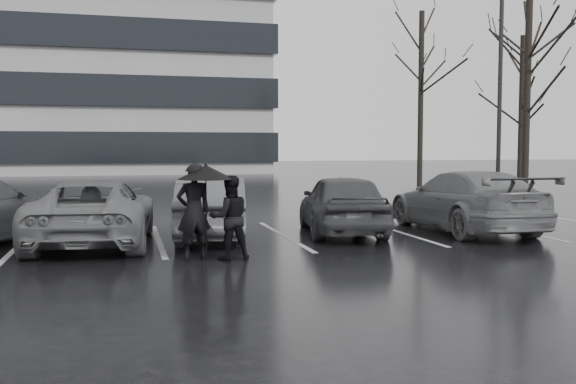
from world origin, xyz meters
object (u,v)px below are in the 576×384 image
(car_west_b, at_px, (94,212))
(tree_north, at_px, (421,101))
(tree_ne, at_px, (521,114))
(car_west_a, at_px, (211,208))
(car_main, at_px, (342,203))
(car_east, at_px, (464,201))
(lamp_post, at_px, (500,94))
(pedestrian_left, at_px, (194,212))
(pedestrian_right, at_px, (230,218))
(tree_east, at_px, (527,95))

(car_west_b, bearing_deg, tree_north, -129.68)
(tree_ne, bearing_deg, car_west_a, -143.48)
(tree_ne, distance_m, tree_north, 4.67)
(car_main, xyz_separation_m, car_east, (2.99, -0.27, 0.02))
(car_west_b, bearing_deg, lamp_post, -152.13)
(car_west_a, distance_m, tree_ne, 19.55)
(tree_ne, height_order, tree_north, tree_north)
(pedestrian_left, xyz_separation_m, pedestrian_right, (0.62, -0.15, -0.11))
(pedestrian_left, xyz_separation_m, tree_north, (12.70, 17.12, 3.39))
(pedestrian_left, height_order, pedestrian_right, pedestrian_left)
(car_main, height_order, pedestrian_left, pedestrian_left)
(tree_ne, bearing_deg, tree_north, 139.40)
(tree_east, distance_m, tree_north, 7.08)
(car_west_a, height_order, tree_ne, tree_ne)
(car_main, height_order, pedestrian_right, pedestrian_right)
(pedestrian_right, bearing_deg, tree_north, -129.25)
(car_west_b, distance_m, pedestrian_right, 3.48)
(car_main, relative_size, tree_north, 0.49)
(car_west_a, xyz_separation_m, pedestrian_left, (-0.66, -2.61, 0.19))
(pedestrian_right, xyz_separation_m, lamp_post, (10.46, 7.99, 3.03))
(car_main, relative_size, lamp_post, 0.50)
(car_main, bearing_deg, car_west_b, 11.80)
(lamp_post, bearing_deg, pedestrian_right, -142.62)
(car_east, distance_m, tree_north, 16.37)
(car_west_a, height_order, pedestrian_right, pedestrian_right)
(car_west_b, height_order, pedestrian_left, pedestrian_left)
(car_west_b, relative_size, lamp_post, 0.59)
(car_west_b, relative_size, pedestrian_left, 2.81)
(pedestrian_right, bearing_deg, lamp_post, -146.89)
(car_west_a, xyz_separation_m, lamp_post, (10.42, 5.23, 3.11))
(car_west_a, xyz_separation_m, tree_north, (12.05, 14.51, 3.58))
(car_east, distance_m, tree_ne, 15.42)
(car_east, bearing_deg, car_west_b, -0.10)
(pedestrian_right, relative_size, lamp_post, 0.18)
(tree_north, bearing_deg, car_west_a, -129.70)
(pedestrian_right, bearing_deg, pedestrian_left, -18.12)
(car_east, bearing_deg, tree_north, -112.05)
(car_west_a, bearing_deg, car_east, -174.27)
(car_west_a, xyz_separation_m, car_east, (6.02, -0.29, 0.06))
(car_main, xyz_separation_m, tree_ne, (12.51, 11.53, 2.79))
(pedestrian_left, xyz_separation_m, tree_east, (13.70, 10.12, 3.14))
(car_main, height_order, car_east, car_east)
(car_west_a, relative_size, pedestrian_right, 2.69)
(pedestrian_right, bearing_deg, car_main, -142.52)
(car_west_a, bearing_deg, lamp_post, -144.86)
(car_west_a, height_order, car_east, car_east)
(lamp_post, distance_m, tree_east, 3.49)
(pedestrian_left, relative_size, pedestrian_right, 1.14)
(pedestrian_right, height_order, tree_north, tree_north)
(car_main, relative_size, car_west_b, 0.86)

